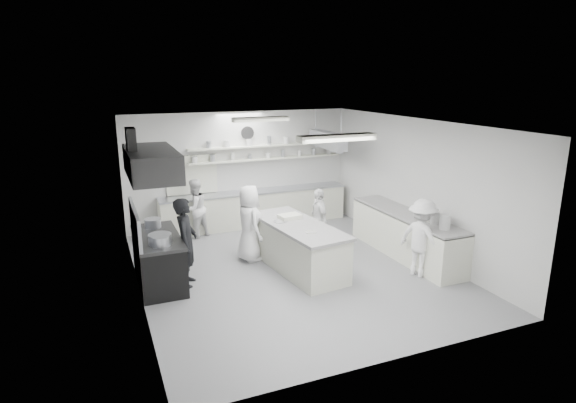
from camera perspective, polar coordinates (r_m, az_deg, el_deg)
name	(u,v)px	position (r m, az deg, el deg)	size (l,w,h in m)	color
floor	(292,270)	(9.89, 0.45, -8.28)	(6.00, 7.00, 0.02)	gray
ceiling	(292,123)	(9.13, 0.49, 9.42)	(6.00, 7.00, 0.02)	silver
wall_back	(240,169)	(12.62, -5.75, 3.92)	(6.00, 0.04, 3.00)	silver
wall_front	(395,261)	(6.48, 12.72, -7.03)	(6.00, 0.04, 3.00)	silver
wall_left	(134,216)	(8.72, -18.01, -1.70)	(0.04, 7.00, 3.00)	silver
wall_right	(416,187)	(10.89, 15.17, 1.73)	(0.04, 7.00, 3.00)	silver
stove	(159,261)	(9.46, -15.29, -6.92)	(0.80, 1.80, 0.90)	black
exhaust_hood	(151,163)	(8.95, -16.12, 4.46)	(0.85, 2.00, 0.50)	#2D2D2E
back_counter	(255,208)	(12.66, -3.94, -0.83)	(5.00, 0.60, 0.92)	silver
shelf_lower	(267,159)	(12.67, -2.57, 5.17)	(4.20, 0.26, 0.04)	silver
shelf_upper	(267,146)	(12.61, -2.59, 6.74)	(4.20, 0.26, 0.04)	silver
pass_through_window	(192,175)	(12.30, -11.53, 3.18)	(1.30, 0.04, 1.00)	black
wall_clock	(247,133)	(12.49, -4.93, 8.24)	(0.32, 0.32, 0.05)	white
right_counter	(406,235)	(10.81, 13.97, -3.97)	(0.74, 3.30, 0.94)	silver
pot_rack	(327,140)	(12.22, 4.77, 7.39)	(0.30, 1.60, 0.40)	#AEB1BA
light_fixture_front	(337,138)	(7.53, 5.89, 7.65)	(1.30, 0.25, 0.10)	silver
light_fixture_rear	(261,119)	(10.81, -3.29, 9.87)	(1.30, 0.25, 0.10)	silver
prep_island	(298,248)	(9.79, 1.20, -5.57)	(0.93, 2.50, 0.92)	silver
stove_pot	(160,240)	(8.82, -15.14, -4.52)	(0.41, 0.41, 0.23)	#AEB1BA
cook_stove	(186,242)	(9.14, -12.17, -4.80)	(0.62, 0.41, 1.71)	black
cook_back	(195,208)	(11.83, -11.17, -0.83)	(0.72, 0.56, 1.47)	white
cook_island_left	(249,223)	(10.17, -4.70, -2.63)	(0.81, 0.53, 1.66)	white
cook_island_right	(319,219)	(10.90, 3.71, -2.07)	(0.83, 0.35, 1.42)	white
cook_right	(422,238)	(9.73, 15.79, -4.24)	(1.01, 0.58, 1.57)	white
bowl_island_a	(280,222)	(9.79, -0.96, -2.53)	(0.25, 0.25, 0.06)	#AEB1BA
bowl_island_b	(311,233)	(9.12, 2.75, -3.85)	(0.21, 0.21, 0.06)	silver
bowl_right	(431,222)	(10.20, 16.83, -2.36)	(0.23, 0.23, 0.06)	silver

